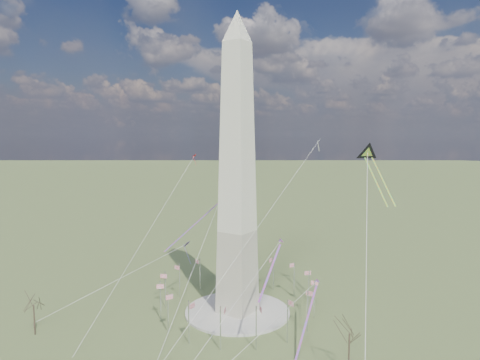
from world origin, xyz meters
The scene contains 14 objects.
ground centered at (0.00, 0.00, 0.00)m, with size 2000.00×2000.00×0.00m, color #4E5F2F.
plaza centered at (0.00, 0.00, 0.40)m, with size 36.00×36.00×0.80m, color #AFA9A0.
washington_monument centered at (0.00, 0.00, 47.95)m, with size 15.56×15.56×100.00m.
flagpole_ring centered at (0.00, 0.00, 7.27)m, with size 54.40×54.40×13.00m.
tree_near centered at (44.50, -15.80, 11.35)m, with size 9.09×9.09×15.91m.
tree_far centered at (-43.44, -47.20, 9.93)m, with size 7.96×7.96×13.93m.
person_west centered at (-48.15, -44.58, 0.83)m, with size 0.81×0.63×1.66m, color gray.
kite_delta_black centered at (39.00, 15.33, 54.44)m, with size 16.63×19.53×17.31m.
kite_diamond_purple centered at (-25.01, 3.41, 18.97)m, with size 1.74×2.90×9.25m.
kite_streamer_left centered at (20.45, -12.29, 24.48)m, with size 4.36×19.15×13.21m.
kite_streamer_mid centered at (-14.88, 0.13, 32.07)m, with size 8.69×23.54×16.66m.
kite_streamer_right centered at (28.35, -3.28, 9.78)m, with size 4.87×23.33×16.08m.
kite_small_red centered at (-42.54, 30.15, 51.13)m, with size 1.35×2.18×4.94m.
kite_small_white centered at (11.67, 40.84, 57.97)m, with size 1.57×1.78×4.86m.
Camera 1 is at (77.41, -118.40, 61.26)m, focal length 32.00 mm.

